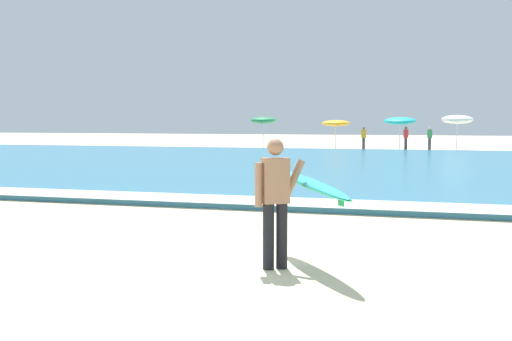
% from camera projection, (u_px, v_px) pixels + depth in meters
% --- Properties ---
extents(ground_plane, '(160.00, 160.00, 0.00)m').
position_uv_depth(ground_plane, '(141.00, 259.00, 8.93)').
color(ground_plane, beige).
extents(sea, '(120.00, 28.00, 0.14)m').
position_uv_depth(sea, '(342.00, 165.00, 27.18)').
color(sea, teal).
rests_on(sea, ground).
extents(surf_foam, '(120.00, 1.50, 0.01)m').
position_uv_depth(surf_foam, '(255.00, 200.00, 14.36)').
color(surf_foam, white).
rests_on(surf_foam, sea).
extents(surfer_with_board, '(1.62, 2.23, 1.73)m').
position_uv_depth(surfer_with_board, '(292.00, 191.00, 8.32)').
color(surfer_with_board, black).
rests_on(surfer_with_board, ground).
extents(beach_umbrella_0, '(1.80, 1.81, 2.26)m').
position_uv_depth(beach_umbrella_0, '(263.00, 120.00, 44.43)').
color(beach_umbrella_0, beige).
rests_on(beach_umbrella_0, ground).
extents(beach_umbrella_1, '(1.97, 1.99, 2.07)m').
position_uv_depth(beach_umbrella_1, '(336.00, 123.00, 43.88)').
color(beach_umbrella_1, beige).
rests_on(beach_umbrella_1, ground).
extents(beach_umbrella_2, '(2.18, 2.21, 2.31)m').
position_uv_depth(beach_umbrella_2, '(400.00, 121.00, 42.92)').
color(beach_umbrella_2, beige).
rests_on(beach_umbrella_2, ground).
extents(beach_umbrella_3, '(2.07, 2.10, 2.40)m').
position_uv_depth(beach_umbrella_3, '(457.00, 119.00, 42.15)').
color(beach_umbrella_3, beige).
rests_on(beach_umbrella_3, ground).
extents(beachgoer_near_row_left, '(0.32, 0.20, 1.58)m').
position_uv_depth(beachgoer_near_row_left, '(430.00, 138.00, 41.33)').
color(beachgoer_near_row_left, '#383842').
rests_on(beachgoer_near_row_left, ground).
extents(beachgoer_near_row_mid, '(0.32, 0.20, 1.58)m').
position_uv_depth(beachgoer_near_row_mid, '(406.00, 137.00, 42.30)').
color(beachgoer_near_row_mid, '#383842').
rests_on(beachgoer_near_row_mid, ground).
extents(beachgoer_near_row_right, '(0.32, 0.20, 1.58)m').
position_uv_depth(beachgoer_near_row_right, '(364.00, 138.00, 42.02)').
color(beachgoer_near_row_right, '#383842').
rests_on(beachgoer_near_row_right, ground).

